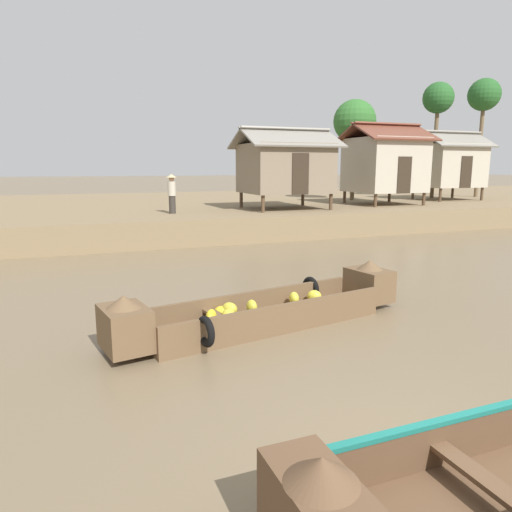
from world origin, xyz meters
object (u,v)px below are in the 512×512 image
banana_boat (265,309)px  palm_tree_mid (484,97)px  palm_tree_near (438,100)px  stilt_house_right (449,165)px  stilt_house_mid_left (285,167)px  stilt_house_mid_right (385,164)px  vendor_person (172,192)px  palm_tree_far (355,122)px

banana_boat → palm_tree_mid: palm_tree_mid is taller
palm_tree_mid → palm_tree_near: bearing=179.6°
stilt_house_right → palm_tree_near: bearing=82.8°
stilt_house_mid_left → stilt_house_mid_right: size_ratio=1.06×
palm_tree_mid → vendor_person: bearing=-169.1°
palm_tree_near → banana_boat: bearing=-138.1°
palm_tree_near → palm_tree_mid: (3.62, -0.03, 0.38)m
stilt_house_right → vendor_person: stilt_house_right is taller
stilt_house_mid_left → palm_tree_mid: bearing=13.2°
stilt_house_mid_right → palm_tree_near: size_ratio=0.60×
palm_tree_near → stilt_house_mid_left: bearing=-162.9°
stilt_house_mid_left → stilt_house_mid_right: (6.03, 0.62, 0.17)m
stilt_house_mid_left → vendor_person: stilt_house_mid_left is taller
palm_tree_near → palm_tree_far: 5.91m
stilt_house_mid_right → palm_tree_near: 7.69m
banana_boat → stilt_house_mid_left: stilt_house_mid_left is taller
stilt_house_mid_left → vendor_person: (-5.43, -0.40, -1.02)m
stilt_house_mid_right → palm_tree_far: bearing=86.7°
stilt_house_right → vendor_person: bearing=-171.5°
stilt_house_mid_left → palm_tree_far: size_ratio=0.77×
stilt_house_mid_left → vendor_person: size_ratio=2.69×
banana_boat → palm_tree_near: 25.13m
banana_boat → stilt_house_mid_left: 14.16m
banana_boat → stilt_house_mid_right: bearing=47.3°
stilt_house_right → palm_tree_far: palm_tree_far is taller
stilt_house_mid_right → palm_tree_far: 4.10m
palm_tree_far → palm_tree_mid: bearing=-1.8°
stilt_house_right → palm_tree_mid: size_ratio=0.56×
stilt_house_mid_right → palm_tree_mid: 10.86m
stilt_house_mid_left → stilt_house_right: (11.75, 2.17, 0.15)m
banana_boat → palm_tree_far: bearing=53.2°
stilt_house_right → vendor_person: 17.41m
banana_boat → stilt_house_mid_left: bearing=64.0°
palm_tree_far → banana_boat: bearing=-126.8°
palm_tree_far → palm_tree_near: bearing=-2.6°
palm_tree_mid → palm_tree_far: palm_tree_mid is taller
palm_tree_near → vendor_person: 18.54m
palm_tree_near → vendor_person: size_ratio=4.25×
palm_tree_near → palm_tree_far: (-5.72, 0.26, -1.44)m
stilt_house_mid_left → palm_tree_far: 7.80m
stilt_house_mid_right → vendor_person: stilt_house_mid_right is taller
palm_tree_mid → vendor_person: 22.06m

